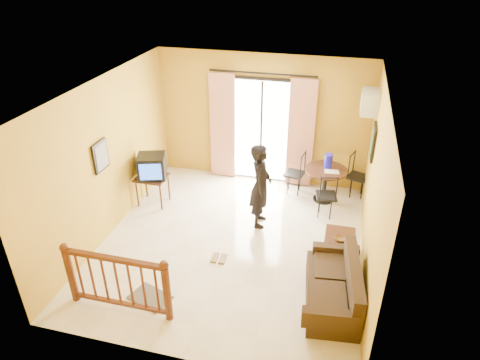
% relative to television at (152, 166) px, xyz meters
% --- Properties ---
extents(ground, '(5.00, 5.00, 0.00)m').
position_rel_television_xyz_m(ground, '(1.87, -0.91, -0.85)').
color(ground, beige).
rests_on(ground, ground).
extents(room_shell, '(5.00, 5.00, 5.00)m').
position_rel_television_xyz_m(room_shell, '(1.87, -0.91, 0.86)').
color(room_shell, white).
rests_on(room_shell, ground).
extents(balcony_door, '(2.25, 0.14, 2.46)m').
position_rel_television_xyz_m(balcony_door, '(1.87, 1.52, 0.34)').
color(balcony_door, black).
rests_on(balcony_door, ground).
extents(tv_table, '(0.61, 0.51, 0.61)m').
position_rel_television_xyz_m(tv_table, '(-0.03, 0.00, -0.31)').
color(tv_table, black).
rests_on(tv_table, ground).
extents(television, '(0.64, 0.61, 0.47)m').
position_rel_television_xyz_m(television, '(0.00, 0.00, 0.00)').
color(television, black).
rests_on(television, tv_table).
extents(picture_left, '(0.05, 0.42, 0.52)m').
position_rel_television_xyz_m(picture_left, '(-0.35, -1.11, 0.70)').
color(picture_left, black).
rests_on(picture_left, room_shell).
extents(dining_table, '(0.85, 0.85, 0.71)m').
position_rel_television_xyz_m(dining_table, '(3.33, 0.98, -0.28)').
color(dining_table, black).
rests_on(dining_table, ground).
extents(water_jug, '(0.16, 0.16, 0.30)m').
position_rel_television_xyz_m(water_jug, '(3.35, 1.05, 0.02)').
color(water_jug, '#1916D2').
rests_on(water_jug, dining_table).
extents(serving_tray, '(0.30, 0.22, 0.02)m').
position_rel_television_xyz_m(serving_tray, '(3.44, 0.88, -0.12)').
color(serving_tray, beige).
rests_on(serving_tray, dining_table).
extents(dining_chairs, '(1.78, 1.42, 0.95)m').
position_rel_television_xyz_m(dining_chairs, '(3.35, 0.95, -0.85)').
color(dining_chairs, black).
rests_on(dining_chairs, ground).
extents(air_conditioner, '(0.31, 0.60, 0.40)m').
position_rel_television_xyz_m(air_conditioner, '(3.96, 1.04, 1.30)').
color(air_conditioner, silver).
rests_on(air_conditioner, room_shell).
extents(botanical_print, '(0.05, 0.50, 0.60)m').
position_rel_television_xyz_m(botanical_print, '(4.08, 0.39, 0.80)').
color(botanical_print, black).
rests_on(botanical_print, room_shell).
extents(coffee_table, '(0.50, 0.90, 0.40)m').
position_rel_television_xyz_m(coffee_table, '(3.72, -0.92, -0.58)').
color(coffee_table, black).
rests_on(coffee_table, ground).
extents(bowl, '(0.22, 0.22, 0.06)m').
position_rel_television_xyz_m(bowl, '(3.72, -0.91, -0.42)').
color(bowl, brown).
rests_on(bowl, coffee_table).
extents(sofa, '(0.88, 1.64, 0.75)m').
position_rel_television_xyz_m(sofa, '(3.72, -1.93, -0.57)').
color(sofa, '#312113').
rests_on(sofa, ground).
extents(standing_person, '(0.46, 0.63, 1.63)m').
position_rel_television_xyz_m(standing_person, '(2.22, -0.17, -0.03)').
color(standing_person, black).
rests_on(standing_person, ground).
extents(stair_balustrade, '(1.63, 0.13, 1.04)m').
position_rel_television_xyz_m(stair_balustrade, '(0.72, -2.81, -0.28)').
color(stair_balustrade, '#471E0F').
rests_on(stair_balustrade, ground).
extents(doormat, '(0.70, 0.57, 0.02)m').
position_rel_television_xyz_m(doormat, '(1.03, -2.52, -0.84)').
color(doormat, '#4F493F').
rests_on(doormat, ground).
extents(sandals, '(0.25, 0.25, 0.03)m').
position_rel_television_xyz_m(sandals, '(1.77, -1.39, -0.83)').
color(sandals, brown).
rests_on(sandals, ground).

